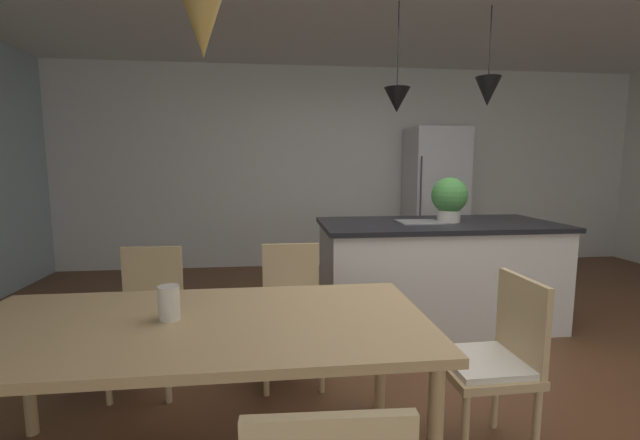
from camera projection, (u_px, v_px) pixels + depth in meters
The scene contains 13 objects.
ground_plane at pixel (452, 376), 2.83m from camera, with size 10.00×8.40×0.04m, color brown.
wall_back_kitchen at pixel (357, 168), 5.86m from camera, with size 10.00×0.12×2.70m, color silver.
dining_table at pixel (197, 334), 1.83m from camera, with size 2.02×0.95×0.73m.
chair_kitchen_end at pixel (494, 359), 2.01m from camera, with size 0.41×0.41×0.87m.
chair_far_right at pixel (292, 307), 2.74m from camera, with size 0.40×0.40×0.87m.
chair_far_left at pixel (148, 313), 2.63m from camera, with size 0.42×0.42×0.87m.
kitchen_island at pixel (436, 271), 3.70m from camera, with size 2.03×0.96×0.91m.
refrigerator at pixel (435, 199), 5.64m from camera, with size 0.72×0.67×1.88m.
pendant_over_table at pixel (202, 24), 1.67m from camera, with size 0.18×0.18×0.88m.
pendant_over_island_main at pixel (397, 100), 3.47m from camera, with size 0.21×0.21×0.87m.
pendant_over_island_aux at pixel (488, 91), 3.55m from camera, with size 0.21×0.21×0.81m.
potted_plant_on_island at pixel (449, 198), 3.63m from camera, with size 0.31×0.31×0.39m.
vase_on_dining_table at pixel (169, 303), 1.82m from camera, with size 0.09×0.09×0.15m.
Camera 1 is at (-1.20, -2.55, 1.40)m, focal length 23.60 mm.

